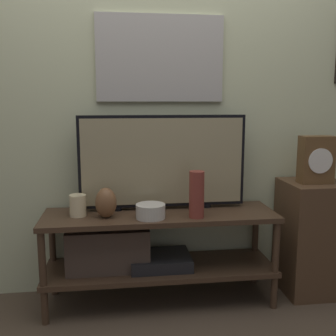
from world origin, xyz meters
The scene contains 10 objects.
ground_plane centered at (0.00, 0.00, 0.00)m, with size 12.00×12.00×0.00m, color #4C3D2D.
wall_back centered at (0.00, 0.49, 1.36)m, with size 6.40×0.08×2.70m.
media_console centered at (-0.12, 0.24, 0.35)m, with size 1.37×0.40×0.56m.
television centered at (0.03, 0.33, 0.85)m, with size 1.00×0.05×0.57m.
vase_urn_stoneware centered at (-0.31, 0.19, 0.64)m, with size 0.12×0.11×0.17m.
vase_wide_bowl centered at (-0.06, 0.15, 0.60)m, with size 0.17×0.17×0.08m.
vase_tall_ceramic centered at (0.20, 0.13, 0.69)m, with size 0.09×0.09×0.27m.
candle_jar centered at (-0.48, 0.24, 0.62)m, with size 0.09×0.09×0.13m.
side_table centered at (0.98, 0.26, 0.36)m, with size 0.37×0.37×0.72m.
mantel_clock centered at (0.96, 0.23, 0.86)m, with size 0.20×0.11×0.29m.
Camera 1 is at (-0.25, -1.99, 1.21)m, focal length 42.00 mm.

